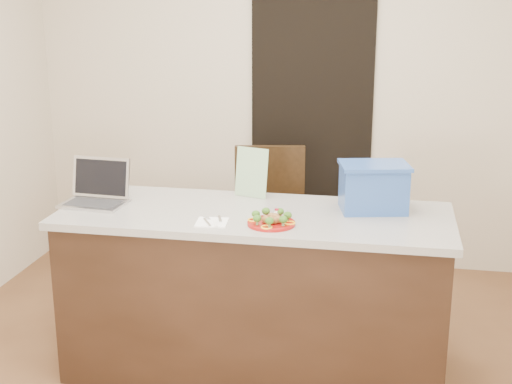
% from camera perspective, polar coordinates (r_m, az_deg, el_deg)
% --- Properties ---
extents(room_shell, '(4.00, 4.00, 4.00)m').
position_cam_1_polar(room_shell, '(3.35, -0.96, 8.58)').
color(room_shell, white).
rests_on(room_shell, ground).
extents(doorway, '(0.90, 0.02, 2.00)m').
position_cam_1_polar(doorway, '(5.37, 4.43, 4.60)').
color(doorway, black).
rests_on(doorway, ground).
extents(island, '(2.06, 0.76, 0.92)m').
position_cam_1_polar(island, '(3.90, -0.13, -8.05)').
color(island, black).
rests_on(island, ground).
extents(plate, '(0.24, 0.24, 0.02)m').
position_cam_1_polar(plate, '(3.54, 1.23, -2.49)').
color(plate, maroon).
rests_on(plate, island).
extents(meatballs, '(0.10, 0.10, 0.04)m').
position_cam_1_polar(meatballs, '(3.53, 1.26, -2.16)').
color(meatballs, brown).
rests_on(meatballs, plate).
extents(broccoli, '(0.20, 0.20, 0.04)m').
position_cam_1_polar(broccoli, '(3.53, 1.23, -1.91)').
color(broccoli, '#254C14').
rests_on(broccoli, plate).
extents(pepper_rings, '(0.24, 0.24, 0.01)m').
position_cam_1_polar(pepper_rings, '(3.54, 1.23, -2.36)').
color(pepper_rings, '#FFAD1A').
rests_on(pepper_rings, plate).
extents(napkin, '(0.17, 0.17, 0.01)m').
position_cam_1_polar(napkin, '(3.58, -3.55, -2.43)').
color(napkin, white).
rests_on(napkin, island).
extents(fork, '(0.07, 0.15, 0.00)m').
position_cam_1_polar(fork, '(3.59, -3.83, -2.28)').
color(fork, silver).
rests_on(fork, napkin).
extents(knife, '(0.04, 0.18, 0.01)m').
position_cam_1_polar(knife, '(3.55, -3.14, -2.43)').
color(knife, white).
rests_on(knife, napkin).
extents(yogurt_bottle, '(0.03, 0.03, 0.06)m').
position_cam_1_polar(yogurt_bottle, '(3.60, 1.67, -1.93)').
color(yogurt_bottle, white).
rests_on(yogurt_bottle, island).
extents(laptop, '(0.35, 0.29, 0.24)m').
position_cam_1_polar(laptop, '(3.99, -12.58, 0.08)').
color(laptop, '#B0B0B5').
rests_on(laptop, island).
extents(leaflet, '(0.20, 0.10, 0.28)m').
position_cam_1_polar(leaflet, '(3.99, -0.36, 1.57)').
color(leaflet, silver).
rests_on(leaflet, island).
extents(blue_box, '(0.40, 0.33, 0.25)m').
position_cam_1_polar(blue_box, '(3.79, 9.38, 0.40)').
color(blue_box, '#2A4E98').
rests_on(blue_box, island).
extents(chair, '(0.54, 0.54, 1.05)m').
position_cam_1_polar(chair, '(4.72, 0.86, -1.98)').
color(chair, black).
rests_on(chair, ground).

